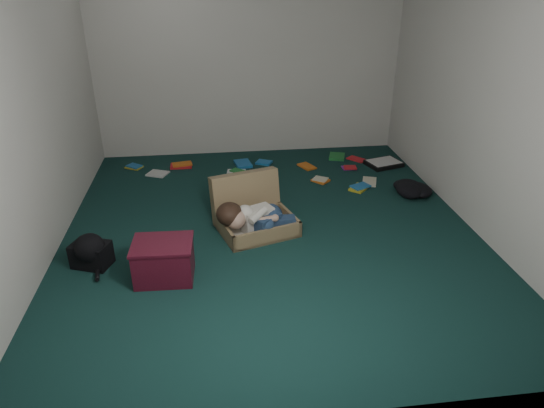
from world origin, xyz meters
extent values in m
plane|color=#102F2B|center=(0.00, 0.00, 0.00)|extent=(4.50, 4.50, 0.00)
plane|color=silver|center=(0.00, 2.25, 1.30)|extent=(4.50, 0.00, 4.50)
plane|color=silver|center=(0.00, -2.25, 1.30)|extent=(4.50, 0.00, 4.50)
plane|color=silver|center=(-2.00, 0.00, 1.30)|extent=(0.00, 4.50, 4.50)
plane|color=silver|center=(2.00, 0.00, 1.30)|extent=(0.00, 4.50, 4.50)
cube|color=#8D734D|center=(-0.13, -0.06, 0.08)|extent=(0.82, 0.69, 0.16)
cube|color=silver|center=(-0.13, -0.06, 0.04)|extent=(0.75, 0.61, 0.02)
cube|color=#8D734D|center=(-0.22, 0.25, 0.25)|extent=(0.74, 0.41, 0.52)
cube|color=silver|center=(-0.14, -0.09, 0.17)|extent=(0.35, 0.28, 0.22)
sphere|color=tan|center=(-0.35, -0.18, 0.23)|extent=(0.19, 0.19, 0.19)
ellipsoid|color=black|center=(-0.40, -0.14, 0.27)|extent=(0.25, 0.27, 0.22)
ellipsoid|color=navy|center=(0.00, -0.04, 0.17)|extent=(0.23, 0.27, 0.22)
cube|color=navy|center=(-0.04, -0.16, 0.16)|extent=(0.29, 0.27, 0.14)
cube|color=navy|center=(0.11, -0.13, 0.14)|extent=(0.24, 0.12, 0.11)
sphere|color=white|center=(0.19, -0.07, 0.12)|extent=(0.11, 0.11, 0.11)
sphere|color=white|center=(0.21, -0.14, 0.11)|extent=(0.10, 0.10, 0.10)
cylinder|color=tan|center=(-0.05, -0.20, 0.22)|extent=(0.19, 0.11, 0.07)
cube|color=#490E1D|center=(-0.98, -0.72, 0.16)|extent=(0.49, 0.39, 0.31)
cube|color=#490E1D|center=(-0.98, -0.72, 0.33)|extent=(0.51, 0.41, 0.02)
cube|color=black|center=(1.68, 1.50, 0.03)|extent=(0.50, 0.43, 0.05)
cube|color=white|center=(1.68, 1.50, 0.06)|extent=(0.45, 0.38, 0.01)
cube|color=gold|center=(-1.55, 1.82, 0.01)|extent=(0.21, 0.16, 0.02)
cube|color=red|center=(-0.95, 1.77, 0.01)|extent=(0.27, 0.26, 0.02)
cube|color=silver|center=(-0.25, 1.51, 0.01)|extent=(0.21, 0.25, 0.02)
cube|color=#206AAF|center=(0.14, 1.77, 0.01)|extent=(0.23, 0.26, 0.02)
cube|color=orange|center=(0.67, 1.56, 0.01)|extent=(0.27, 0.25, 0.02)
cube|color=#227D33|center=(1.14, 1.85, 0.01)|extent=(0.23, 0.18, 0.02)
cube|color=purple|center=(1.21, 1.45, 0.01)|extent=(0.27, 0.26, 0.02)
cube|color=beige|center=(1.32, 0.97, 0.01)|extent=(0.20, 0.24, 0.02)
cube|color=gold|center=(1.15, 0.81, 0.01)|extent=(0.24, 0.26, 0.02)
cube|color=red|center=(1.39, 1.74, 0.01)|extent=(0.26, 0.24, 0.02)
cube|color=silver|center=(-1.23, 1.56, 0.01)|extent=(0.24, 0.20, 0.02)
cube|color=#206AAF|center=(-0.14, 1.74, 0.01)|extent=(0.26, 0.27, 0.02)
cube|color=orange|center=(0.75, 1.09, 0.01)|extent=(0.18, 0.23, 0.02)
camera|label=1|loc=(-0.51, -4.18, 2.37)|focal=32.00mm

